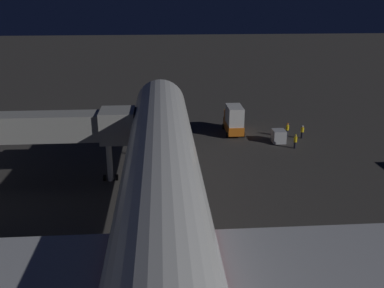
{
  "coord_description": "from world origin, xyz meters",
  "views": [
    {
      "loc": [
        -0.1,
        28.81,
        17.74
      ],
      "look_at": [
        -3.0,
        -10.93,
        3.5
      ],
      "focal_mm": 40.23,
      "sensor_mm": 36.0,
      "label": 1
    }
  ],
  "objects_px": {
    "ground_crew_by_tug": "(302,131)",
    "ground_crew_walking_aft": "(295,141)",
    "airliner_at_gate": "(163,254)",
    "ground_crew_near_nose_gear": "(287,129)",
    "baggage_container_mid_row": "(279,136)",
    "traffic_cone_nose_starboard": "(144,142)",
    "jet_bridge": "(22,128)",
    "cargo_truck_aft": "(234,119)",
    "ground_crew_marshaller_fwd": "(180,131)",
    "traffic_cone_nose_port": "(180,142)"
  },
  "relations": [
    {
      "from": "ground_crew_walking_aft",
      "to": "traffic_cone_nose_port",
      "type": "relative_size",
      "value": 3.17
    },
    {
      "from": "cargo_truck_aft",
      "to": "baggage_container_mid_row",
      "type": "xyz_separation_m",
      "value": [
        -5.01,
        3.9,
        -1.11
      ]
    },
    {
      "from": "ground_crew_near_nose_gear",
      "to": "ground_crew_walking_aft",
      "type": "height_order",
      "value": "ground_crew_near_nose_gear"
    },
    {
      "from": "ground_crew_by_tug",
      "to": "ground_crew_walking_aft",
      "type": "distance_m",
      "value": 4.05
    },
    {
      "from": "airliner_at_gate",
      "to": "jet_bridge",
      "type": "height_order",
      "value": "airliner_at_gate"
    },
    {
      "from": "traffic_cone_nose_port",
      "to": "jet_bridge",
      "type": "bearing_deg",
      "value": 34.28
    },
    {
      "from": "baggage_container_mid_row",
      "to": "ground_crew_marshaller_fwd",
      "type": "height_order",
      "value": "ground_crew_marshaller_fwd"
    },
    {
      "from": "cargo_truck_aft",
      "to": "traffic_cone_nose_starboard",
      "type": "xyz_separation_m",
      "value": [
        11.65,
        3.57,
        -1.62
      ]
    },
    {
      "from": "ground_crew_near_nose_gear",
      "to": "ground_crew_by_tug",
      "type": "bearing_deg",
      "value": 157.89
    },
    {
      "from": "traffic_cone_nose_starboard",
      "to": "airliner_at_gate",
      "type": "bearing_deg",
      "value": 93.97
    },
    {
      "from": "airliner_at_gate",
      "to": "ground_crew_by_tug",
      "type": "height_order",
      "value": "airliner_at_gate"
    },
    {
      "from": "ground_crew_walking_aft",
      "to": "traffic_cone_nose_starboard",
      "type": "bearing_deg",
      "value": -8.26
    },
    {
      "from": "ground_crew_near_nose_gear",
      "to": "airliner_at_gate",
      "type": "bearing_deg",
      "value": 64.21
    },
    {
      "from": "ground_crew_marshaller_fwd",
      "to": "ground_crew_by_tug",
      "type": "height_order",
      "value": "same"
    },
    {
      "from": "airliner_at_gate",
      "to": "ground_crew_near_nose_gear",
      "type": "xyz_separation_m",
      "value": [
        -16.08,
        -33.28,
        -4.52
      ]
    },
    {
      "from": "jet_bridge",
      "to": "ground_crew_near_nose_gear",
      "type": "height_order",
      "value": "jet_bridge"
    },
    {
      "from": "jet_bridge",
      "to": "traffic_cone_nose_starboard",
      "type": "height_order",
      "value": "jet_bridge"
    },
    {
      "from": "ground_crew_near_nose_gear",
      "to": "ground_crew_by_tug",
      "type": "height_order",
      "value": "ground_crew_near_nose_gear"
    },
    {
      "from": "cargo_truck_aft",
      "to": "traffic_cone_nose_port",
      "type": "height_order",
      "value": "cargo_truck_aft"
    },
    {
      "from": "baggage_container_mid_row",
      "to": "jet_bridge",
      "type": "bearing_deg",
      "value": 20.05
    },
    {
      "from": "traffic_cone_nose_starboard",
      "to": "baggage_container_mid_row",
      "type": "bearing_deg",
      "value": 178.88
    },
    {
      "from": "ground_crew_marshaller_fwd",
      "to": "traffic_cone_nose_starboard",
      "type": "bearing_deg",
      "value": 23.13
    },
    {
      "from": "jet_bridge",
      "to": "ground_crew_walking_aft",
      "type": "xyz_separation_m",
      "value": [
        -28.8,
        -7.71,
        -4.71
      ]
    },
    {
      "from": "ground_crew_marshaller_fwd",
      "to": "ground_crew_by_tug",
      "type": "distance_m",
      "value": 15.44
    },
    {
      "from": "ground_crew_by_tug",
      "to": "ground_crew_walking_aft",
      "type": "height_order",
      "value": "ground_crew_walking_aft"
    },
    {
      "from": "cargo_truck_aft",
      "to": "ground_crew_walking_aft",
      "type": "bearing_deg",
      "value": 135.91
    },
    {
      "from": "jet_bridge",
      "to": "cargo_truck_aft",
      "type": "distance_m",
      "value": 26.64
    },
    {
      "from": "airliner_at_gate",
      "to": "traffic_cone_nose_port",
      "type": "bearing_deg",
      "value": -93.97
    },
    {
      "from": "ground_crew_near_nose_gear",
      "to": "ground_crew_walking_aft",
      "type": "relative_size",
      "value": 1.07
    },
    {
      "from": "airliner_at_gate",
      "to": "baggage_container_mid_row",
      "type": "xyz_separation_m",
      "value": [
        -14.46,
        -31.34,
        -4.76
      ]
    },
    {
      "from": "baggage_container_mid_row",
      "to": "traffic_cone_nose_starboard",
      "type": "distance_m",
      "value": 16.67
    },
    {
      "from": "baggage_container_mid_row",
      "to": "ground_crew_by_tug",
      "type": "distance_m",
      "value": 3.58
    },
    {
      "from": "ground_crew_marshaller_fwd",
      "to": "jet_bridge",
      "type": "bearing_deg",
      "value": 38.68
    },
    {
      "from": "airliner_at_gate",
      "to": "ground_crew_near_nose_gear",
      "type": "distance_m",
      "value": 37.24
    },
    {
      "from": "baggage_container_mid_row",
      "to": "traffic_cone_nose_starboard",
      "type": "relative_size",
      "value": 3.12
    },
    {
      "from": "cargo_truck_aft",
      "to": "traffic_cone_nose_starboard",
      "type": "bearing_deg",
      "value": 17.03
    },
    {
      "from": "cargo_truck_aft",
      "to": "traffic_cone_nose_starboard",
      "type": "distance_m",
      "value": 12.29
    },
    {
      "from": "ground_crew_near_nose_gear",
      "to": "traffic_cone_nose_starboard",
      "type": "xyz_separation_m",
      "value": [
        18.28,
        1.62,
        -0.75
      ]
    },
    {
      "from": "airliner_at_gate",
      "to": "ground_crew_walking_aft",
      "type": "bearing_deg",
      "value": -118.61
    },
    {
      "from": "baggage_container_mid_row",
      "to": "traffic_cone_nose_port",
      "type": "relative_size",
      "value": 3.12
    },
    {
      "from": "ground_crew_near_nose_gear",
      "to": "ground_crew_by_tug",
      "type": "distance_m",
      "value": 1.88
    },
    {
      "from": "ground_crew_near_nose_gear",
      "to": "ground_crew_walking_aft",
      "type": "distance_m",
      "value": 4.25
    },
    {
      "from": "baggage_container_mid_row",
      "to": "ground_crew_walking_aft",
      "type": "xyz_separation_m",
      "value": [
        -1.38,
        2.29,
        0.17
      ]
    },
    {
      "from": "ground_crew_walking_aft",
      "to": "traffic_cone_nose_port",
      "type": "height_order",
      "value": "ground_crew_walking_aft"
    },
    {
      "from": "airliner_at_gate",
      "to": "cargo_truck_aft",
      "type": "bearing_deg",
      "value": -105.02
    },
    {
      "from": "jet_bridge",
      "to": "cargo_truck_aft",
      "type": "relative_size",
      "value": 4.74
    },
    {
      "from": "baggage_container_mid_row",
      "to": "ground_crew_marshaller_fwd",
      "type": "relative_size",
      "value": 1.0
    },
    {
      "from": "ground_crew_marshaller_fwd",
      "to": "traffic_cone_nose_port",
      "type": "distance_m",
      "value": 2.09
    },
    {
      "from": "ground_crew_by_tug",
      "to": "ground_crew_walking_aft",
      "type": "xyz_separation_m",
      "value": [
        1.97,
        3.53,
        0.01
      ]
    },
    {
      "from": "traffic_cone_nose_starboard",
      "to": "ground_crew_walking_aft",
      "type": "bearing_deg",
      "value": 171.74
    }
  ]
}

